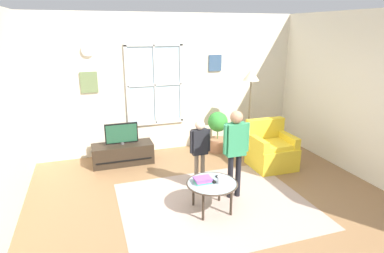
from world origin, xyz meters
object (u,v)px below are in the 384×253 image
object	(u,v)px
remote_near_books	(219,178)
remote_near_cup	(213,181)
person_green_shirt	(236,144)
potted_plant_by_window	(218,130)
book_stack	(203,180)
armchair	(271,150)
floor_lamp	(251,84)
coffee_table	(212,185)
television	(122,133)
cup	(221,180)
person_black_shirt	(200,146)
tv_stand	(123,154)

from	to	relation	value
remote_near_books	remote_near_cup	size ratio (longest dim) A/B	1.00
person_green_shirt	potted_plant_by_window	size ratio (longest dim) A/B	1.62
book_stack	person_green_shirt	distance (m)	0.74
armchair	floor_lamp	xyz separation A→B (m)	(-0.07, 0.77, 1.14)
armchair	coffee_table	bearing A→B (deg)	-145.94
armchair	person_green_shirt	world-z (taller)	person_green_shirt
remote_near_books	person_green_shirt	world-z (taller)	person_green_shirt
television	coffee_table	xyz separation A→B (m)	(1.00, -2.12, -0.21)
book_stack	coffee_table	bearing A→B (deg)	-22.00
armchair	floor_lamp	world-z (taller)	floor_lamp
remote_near_cup	book_stack	bearing A→B (deg)	173.34
television	cup	world-z (taller)	television
person_black_shirt	potted_plant_by_window	distance (m)	1.72
tv_stand	person_black_shirt	size ratio (longest dim) A/B	1.00
armchair	book_stack	xyz separation A→B (m)	(-1.76, -1.05, 0.15)
book_stack	cup	bearing A→B (deg)	-24.15
television	cup	size ratio (longest dim) A/B	5.73
armchair	person_black_shirt	distance (m)	1.64
person_black_shirt	floor_lamp	world-z (taller)	floor_lamp
remote_near_cup	armchair	bearing A→B (deg)	33.66
armchair	remote_near_books	size ratio (longest dim) A/B	6.21
coffee_table	cup	world-z (taller)	cup
television	coffee_table	distance (m)	2.35
book_stack	television	bearing A→B (deg)	113.04
television	remote_near_cup	xyz separation A→B (m)	(1.03, -2.09, -0.17)
armchair	potted_plant_by_window	xyz separation A→B (m)	(-0.64, 1.07, 0.14)
remote_near_books	remote_near_cup	distance (m)	0.14
television	person_black_shirt	xyz separation A→B (m)	(1.08, -1.38, 0.11)
tv_stand	person_black_shirt	distance (m)	1.83
coffee_table	floor_lamp	distance (m)	2.66
tv_stand	remote_near_cup	size ratio (longest dim) A/B	8.21
person_green_shirt	television	bearing A→B (deg)	128.45
cup	person_green_shirt	bearing A→B (deg)	40.54
television	floor_lamp	distance (m)	2.71
remote_near_books	person_black_shirt	xyz separation A→B (m)	(-0.07, 0.64, 0.28)
cup	person_green_shirt	world-z (taller)	person_green_shirt
tv_stand	television	distance (m)	0.42
armchair	cup	xyz separation A→B (m)	(-1.53, -1.16, 0.16)
book_stack	armchair	bearing A→B (deg)	30.96
person_black_shirt	person_green_shirt	bearing A→B (deg)	-50.82
television	armchair	bearing A→B (deg)	-21.06
tv_stand	cup	world-z (taller)	cup
person_black_shirt	potted_plant_by_window	size ratio (longest dim) A/B	1.35
remote_near_books	person_green_shirt	size ratio (longest dim) A/B	0.10
person_green_shirt	floor_lamp	distance (m)	2.04
armchair	floor_lamp	distance (m)	1.38
armchair	person_black_shirt	size ratio (longest dim) A/B	0.76
remote_near_cup	tv_stand	bearing A→B (deg)	116.20
cup	person_green_shirt	distance (m)	0.61
armchair	floor_lamp	bearing A→B (deg)	95.40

